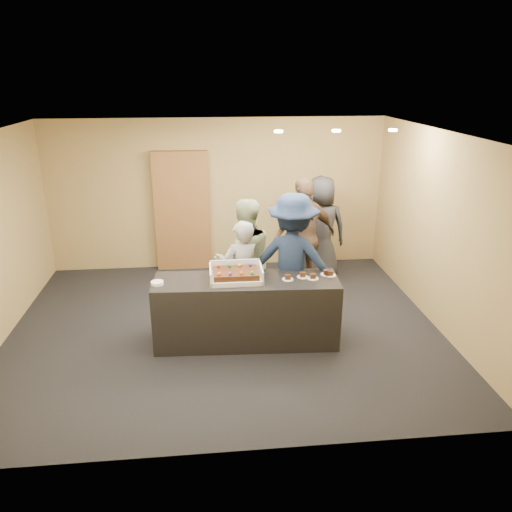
% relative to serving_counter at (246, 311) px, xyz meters
% --- Properties ---
extents(room, '(6.04, 6.00, 2.70)m').
position_rel_serving_counter_xyz_m(room, '(-0.27, 0.42, 0.90)').
color(room, black).
rests_on(room, ground).
extents(serving_counter, '(2.43, 0.83, 0.90)m').
position_rel_serving_counter_xyz_m(serving_counter, '(0.00, 0.00, 0.00)').
color(serving_counter, black).
rests_on(serving_counter, floor).
extents(storage_cabinet, '(0.98, 0.15, 2.15)m').
position_rel_serving_counter_xyz_m(storage_cabinet, '(-0.91, 2.83, 0.63)').
color(storage_cabinet, brown).
rests_on(storage_cabinet, floor).
extents(cake_box, '(0.67, 0.46, 0.20)m').
position_rel_serving_counter_xyz_m(cake_box, '(-0.13, 0.02, 0.50)').
color(cake_box, white).
rests_on(cake_box, serving_counter).
extents(sheet_cake, '(0.57, 0.40, 0.11)m').
position_rel_serving_counter_xyz_m(sheet_cake, '(-0.13, -0.00, 0.55)').
color(sheet_cake, '#35190C').
rests_on(sheet_cake, cake_box).
extents(plate_stack, '(0.16, 0.16, 0.04)m').
position_rel_serving_counter_xyz_m(plate_stack, '(-1.13, -0.04, 0.47)').
color(plate_stack, white).
rests_on(plate_stack, serving_counter).
extents(slice_a, '(0.15, 0.15, 0.07)m').
position_rel_serving_counter_xyz_m(slice_a, '(0.54, -0.05, 0.47)').
color(slice_a, white).
rests_on(slice_a, serving_counter).
extents(slice_b, '(0.15, 0.15, 0.07)m').
position_rel_serving_counter_xyz_m(slice_b, '(0.74, 0.01, 0.47)').
color(slice_b, white).
rests_on(slice_b, serving_counter).
extents(slice_c, '(0.15, 0.15, 0.07)m').
position_rel_serving_counter_xyz_m(slice_c, '(0.86, -0.06, 0.47)').
color(slice_c, white).
rests_on(slice_c, serving_counter).
extents(slice_d, '(0.15, 0.15, 0.07)m').
position_rel_serving_counter_xyz_m(slice_d, '(1.07, 0.06, 0.47)').
color(slice_d, white).
rests_on(slice_d, serving_counter).
extents(slice_e, '(0.15, 0.15, 0.07)m').
position_rel_serving_counter_xyz_m(slice_e, '(1.12, 0.03, 0.47)').
color(slice_e, white).
rests_on(slice_e, serving_counter).
extents(person_server_grey, '(0.66, 0.53, 1.57)m').
position_rel_serving_counter_xyz_m(person_server_grey, '(-0.02, 0.45, 0.33)').
color(person_server_grey, gray).
rests_on(person_server_grey, floor).
extents(person_sage_man, '(0.98, 0.82, 1.80)m').
position_rel_serving_counter_xyz_m(person_sage_man, '(0.04, 0.69, 0.45)').
color(person_sage_man, '#97A678').
rests_on(person_sage_man, floor).
extents(person_navy_man, '(1.41, 1.12, 1.92)m').
position_rel_serving_counter_xyz_m(person_navy_man, '(0.69, 0.45, 0.51)').
color(person_navy_man, '#182541').
rests_on(person_navy_man, floor).
extents(person_brown_extra, '(1.23, 0.86, 1.93)m').
position_rel_serving_counter_xyz_m(person_brown_extra, '(1.05, 1.46, 0.52)').
color(person_brown_extra, brown).
rests_on(person_brown_extra, floor).
extents(person_dark_suit, '(0.90, 0.60, 1.82)m').
position_rel_serving_counter_xyz_m(person_dark_suit, '(1.44, 2.04, 0.46)').
color(person_dark_suit, '#26272B').
rests_on(person_dark_suit, floor).
extents(ceiling_spotlights, '(1.72, 0.12, 0.03)m').
position_rel_serving_counter_xyz_m(ceiling_spotlights, '(1.33, 0.92, 2.22)').
color(ceiling_spotlights, '#FFEAC6').
rests_on(ceiling_spotlights, ceiling).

